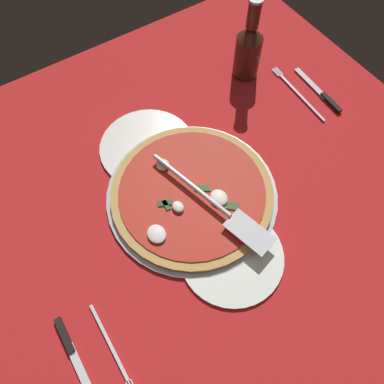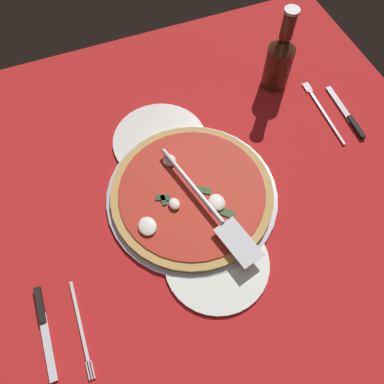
{
  "view_description": "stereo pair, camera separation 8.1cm",
  "coord_description": "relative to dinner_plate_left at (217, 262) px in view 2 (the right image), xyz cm",
  "views": [
    {
      "loc": [
        -31.99,
        26.4,
        73.25
      ],
      "look_at": [
        0.76,
        4.92,
        2.16
      ],
      "focal_mm": 35.35,
      "sensor_mm": 36.0,
      "label": 1
    },
    {
      "loc": [
        -35.71,
        19.2,
        73.25
      ],
      "look_at": [
        0.76,
        4.92,
        2.16
      ],
      "focal_mm": 35.35,
      "sensor_mm": 36.0,
      "label": 2
    }
  ],
  "objects": [
    {
      "name": "ground_plane",
      "position": [
        15.17,
        -5.86,
        -1.0
      ],
      "size": [
        110.64,
        110.64,
        0.8
      ],
      "primitive_type": "cube",
      "color": "red"
    },
    {
      "name": "beer_bottle",
      "position": [
        39.35,
        -33.02,
        7.84
      ],
      "size": [
        6.63,
        6.63,
        21.77
      ],
      "color": "#472316",
      "rests_on": "ground_plane"
    },
    {
      "name": "pizza_server",
      "position": [
        10.29,
        -2.67,
        3.61
      ],
      "size": [
        31.31,
        10.68,
        1.0
      ],
      "rotation": [
        0.0,
        0.0,
        3.39
      ],
      "color": "silver",
      "rests_on": "pizza"
    },
    {
      "name": "dinner_plate_left",
      "position": [
        0.0,
        0.0,
        0.0
      ],
      "size": [
        20.96,
        20.96,
        1.0
      ],
      "primitive_type": "cylinder",
      "color": "white",
      "rests_on": "ground_plane"
    },
    {
      "name": "place_setting_near",
      "position": [
        24.01,
        -42.49,
        -0.15
      ],
      "size": [
        22.21,
        12.3,
        1.4
      ],
      "rotation": [
        0.0,
        0.0,
        -0.05
      ],
      "color": "white",
      "rests_on": "ground_plane"
    },
    {
      "name": "place_setting_far",
      "position": [
        -0.71,
        31.29,
        -0.16
      ],
      "size": [
        20.48,
        14.19,
        1.4
      ],
      "rotation": [
        0.0,
        0.0,
        3.13
      ],
      "color": "white",
      "rests_on": "ground_plane"
    },
    {
      "name": "pizza_pan",
      "position": [
        15.94,
        -0.95,
        0.03
      ],
      "size": [
        37.23,
        37.23,
        1.06
      ],
      "primitive_type": "cylinder",
      "color": "#B0B4BF",
      "rests_on": "ground_plane"
    },
    {
      "name": "dinner_plate_right",
      "position": [
        32.55,
        0.78,
        0.0
      ],
      "size": [
        22.19,
        22.19,
        1.0
      ],
      "primitive_type": "cylinder",
      "color": "white",
      "rests_on": "ground_plane"
    },
    {
      "name": "checker_pattern",
      "position": [
        15.17,
        -5.86,
        -0.55
      ],
      "size": [
        110.64,
        110.64,
        0.1
      ],
      "color": "silver",
      "rests_on": "ground_plane"
    },
    {
      "name": "pizza",
      "position": [
        15.89,
        -0.85,
        1.3
      ],
      "size": [
        35.15,
        35.15,
        2.69
      ],
      "color": "tan",
      "rests_on": "pizza_pan"
    }
  ]
}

